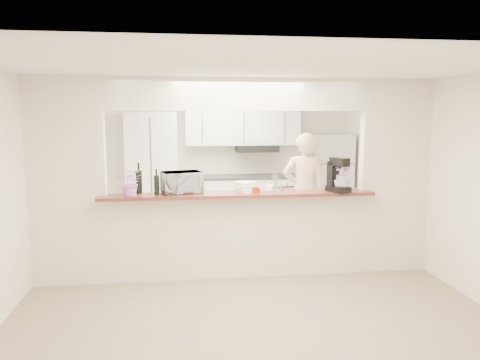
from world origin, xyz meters
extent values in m
plane|color=gray|center=(0.00, 0.00, 0.00)|extent=(6.00, 6.00, 0.00)
cube|color=beige|center=(0.00, 1.55, 0.01)|extent=(5.00, 2.90, 0.01)
cube|color=silver|center=(-2.05, 0.00, 1.25)|extent=(0.90, 0.15, 2.50)
cube|color=silver|center=(2.05, 0.00, 1.25)|extent=(0.90, 0.15, 2.50)
cube|color=silver|center=(0.00, 0.00, 2.30)|extent=(3.20, 0.15, 0.40)
cube|color=silver|center=(0.00, 0.00, 0.53)|extent=(3.20, 0.15, 1.05)
cube|color=brown|center=(0.00, -0.05, 1.07)|extent=(3.40, 0.38, 0.04)
cube|color=silver|center=(-1.20, 2.70, 1.05)|extent=(0.90, 0.60, 2.10)
cube|color=silver|center=(0.45, 2.70, 0.45)|extent=(2.10, 0.60, 0.90)
cube|color=#303032|center=(0.45, 2.70, 0.92)|extent=(2.10, 0.62, 0.04)
cube|color=silver|center=(0.45, 2.83, 1.88)|extent=(2.10, 0.35, 0.75)
cube|color=black|center=(0.70, 2.72, 1.44)|extent=(0.75, 0.45, 0.12)
cube|color=black|center=(1.20, 2.40, 0.50)|extent=(0.55, 0.02, 0.55)
cube|color=#AAAAAF|center=(2.05, 2.65, 0.85)|extent=(0.75, 0.70, 1.70)
imported|color=#C869AB|center=(-1.30, -0.12, 1.25)|extent=(0.32, 0.29, 0.33)
cylinder|color=black|center=(-1.22, 0.07, 1.23)|extent=(0.08, 0.08, 0.28)
cylinder|color=black|center=(-1.22, 0.07, 1.42)|extent=(0.03, 0.03, 0.10)
cylinder|color=black|center=(-1.00, -0.05, 1.21)|extent=(0.06, 0.06, 0.24)
cylinder|color=black|center=(-1.00, -0.05, 1.37)|extent=(0.02, 0.02, 0.08)
imported|color=#AAA9AE|center=(-0.70, 0.05, 1.22)|extent=(0.54, 0.43, 0.26)
imported|color=white|center=(-0.70, 0.05, 1.20)|extent=(0.32, 0.32, 0.22)
cylinder|color=white|center=(0.10, 0.03, 1.15)|extent=(0.26, 0.26, 0.12)
cylinder|color=white|center=(0.10, 0.03, 1.21)|extent=(0.27, 0.27, 0.01)
cylinder|color=white|center=(0.10, 0.01, 1.13)|extent=(0.25, 0.25, 0.08)
cylinder|color=white|center=(0.10, 0.01, 1.18)|extent=(0.26, 0.26, 0.01)
cylinder|color=maroon|center=(0.20, -0.03, 1.12)|extent=(0.15, 0.15, 0.07)
cylinder|color=#CEB791|center=(0.05, -0.03, 1.12)|extent=(0.14, 0.14, 0.07)
cube|color=silver|center=(0.45, 0.05, 1.10)|extent=(0.25, 0.19, 0.01)
cube|color=white|center=(0.45, 0.05, 1.13)|extent=(0.12, 0.12, 0.06)
cube|color=black|center=(1.25, -0.15, 1.13)|extent=(0.28, 0.34, 0.07)
cube|color=black|center=(1.21, -0.06, 1.32)|extent=(0.15, 0.14, 0.31)
cube|color=black|center=(1.25, -0.16, 1.47)|extent=(0.21, 0.28, 0.10)
cylinder|color=#B7B7BC|center=(1.27, -0.21, 1.24)|extent=(0.14, 0.14, 0.13)
imported|color=#CB6DC4|center=(1.30, -0.15, 1.27)|extent=(0.22, 0.22, 0.36)
imported|color=beige|center=(1.15, 1.08, 0.89)|extent=(0.71, 0.52, 1.78)
camera|label=1|loc=(-0.73, -5.73, 2.05)|focal=35.00mm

